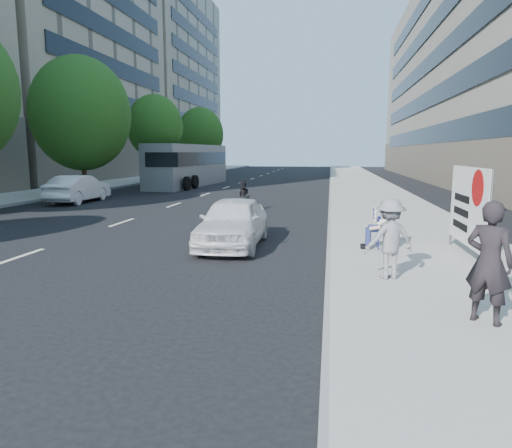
% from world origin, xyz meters
% --- Properties ---
extents(ground, '(160.00, 160.00, 0.00)m').
position_xyz_m(ground, '(0.00, 0.00, 0.00)').
color(ground, black).
rests_on(ground, ground).
extents(near_sidewalk, '(5.00, 120.00, 0.15)m').
position_xyz_m(near_sidewalk, '(4.00, 20.00, 0.07)').
color(near_sidewalk, '#A6A59C').
rests_on(near_sidewalk, ground).
extents(far_sidewalk, '(4.50, 120.00, 0.15)m').
position_xyz_m(far_sidewalk, '(-16.75, 20.00, 0.07)').
color(far_sidewalk, '#A6A59C').
rests_on(far_sidewalk, ground).
extents(far_bldg_mid, '(22.00, 26.00, 34.00)m').
position_xyz_m(far_bldg_mid, '(-30.00, 34.00, 17.00)').
color(far_bldg_mid, tan).
rests_on(far_bldg_mid, ground).
extents(far_bldg_north, '(22.00, 28.00, 28.00)m').
position_xyz_m(far_bldg_north, '(-30.00, 62.00, 14.00)').
color(far_bldg_north, tan).
rests_on(far_bldg_north, ground).
extents(tree_far_c, '(6.00, 6.00, 8.47)m').
position_xyz_m(tree_far_c, '(-13.70, 18.00, 5.02)').
color(tree_far_c, '#382616').
rests_on(tree_far_c, ground).
extents(tree_far_d, '(4.80, 4.80, 7.65)m').
position_xyz_m(tree_far_d, '(-13.70, 30.00, 4.89)').
color(tree_far_d, '#382616').
rests_on(tree_far_d, ground).
extents(tree_far_e, '(5.40, 5.40, 7.89)m').
position_xyz_m(tree_far_e, '(-13.70, 44.00, 4.78)').
color(tree_far_e, '#382616').
rests_on(tree_far_e, ground).
extents(seated_protester, '(0.83, 1.12, 1.31)m').
position_xyz_m(seated_protester, '(2.82, 3.90, 0.87)').
color(seated_protester, navy).
rests_on(seated_protester, near_sidewalk).
extents(jogger, '(1.21, 0.96, 1.64)m').
position_xyz_m(jogger, '(2.67, 0.95, 0.97)').
color(jogger, slate).
rests_on(jogger, near_sidewalk).
extents(pedestrian_woman, '(0.81, 0.76, 1.86)m').
position_xyz_m(pedestrian_woman, '(3.82, -1.35, 1.08)').
color(pedestrian_woman, black).
rests_on(pedestrian_woman, near_sidewalk).
extents(protest_banner, '(0.08, 3.06, 2.20)m').
position_xyz_m(protest_banner, '(4.78, 3.27, 1.40)').
color(protest_banner, '#4C4C4C').
rests_on(protest_banner, near_sidewalk).
extents(white_sedan_near, '(1.77, 4.23, 1.43)m').
position_xyz_m(white_sedan_near, '(-1.30, 4.30, 0.72)').
color(white_sedan_near, white).
rests_on(white_sedan_near, ground).
extents(white_sedan_mid, '(1.64, 4.51, 1.48)m').
position_xyz_m(white_sedan_mid, '(-12.07, 14.47, 0.74)').
color(white_sedan_mid, white).
rests_on(white_sedan_mid, ground).
extents(motorcycle, '(0.70, 2.04, 1.42)m').
position_xyz_m(motorcycle, '(-2.42, 11.96, 0.64)').
color(motorcycle, black).
rests_on(motorcycle, ground).
extents(bus, '(3.45, 12.21, 3.30)m').
position_xyz_m(bus, '(-9.88, 27.33, 1.64)').
color(bus, slate).
rests_on(bus, ground).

